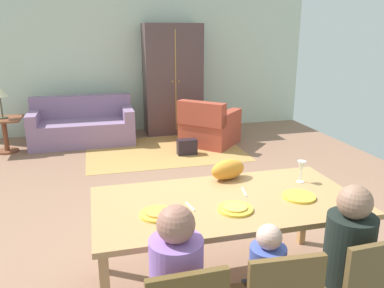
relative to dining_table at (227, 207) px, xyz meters
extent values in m
cube|color=#8F6750|center=(0.06, 1.90, -0.71)|extent=(6.81, 6.71, 0.02)
cube|color=silver|center=(0.06, 5.30, 0.65)|extent=(6.81, 0.10, 2.70)
cube|color=tan|center=(0.00, 0.00, 0.04)|extent=(1.99, 1.00, 0.04)
cube|color=tan|center=(0.93, -0.44, -0.34)|extent=(0.06, 0.06, 0.72)
cube|color=tan|center=(-0.93, 0.44, -0.34)|extent=(0.06, 0.06, 0.72)
cube|color=tan|center=(0.93, 0.44, -0.34)|extent=(0.06, 0.06, 0.72)
cylinder|color=yellow|center=(-0.55, -0.12, 0.07)|extent=(0.25, 0.25, 0.02)
cylinder|color=gold|center=(-0.55, -0.12, 0.09)|extent=(0.17, 0.17, 0.01)
cylinder|color=yellow|center=(0.00, -0.18, 0.07)|extent=(0.25, 0.25, 0.02)
cylinder|color=#E6AA4B|center=(0.00, -0.18, 0.09)|extent=(0.17, 0.17, 0.01)
cylinder|color=yellow|center=(0.55, -0.10, 0.07)|extent=(0.25, 0.25, 0.02)
cylinder|color=silver|center=(0.72, 0.18, 0.07)|extent=(0.06, 0.06, 0.01)
cylinder|color=silver|center=(0.72, 0.18, 0.11)|extent=(0.01, 0.01, 0.09)
cone|color=silver|center=(0.72, 0.18, 0.20)|extent=(0.07, 0.07, 0.09)
cube|color=silver|center=(-0.30, -0.05, 0.07)|extent=(0.04, 0.15, 0.01)
cube|color=silver|center=(0.18, 0.10, 0.07)|extent=(0.04, 0.17, 0.01)
cylinder|color=#9768C3|center=(-0.55, -0.72, -0.02)|extent=(0.30, 0.30, 0.46)
sphere|color=#9E6756|center=(-0.55, -0.72, 0.31)|extent=(0.21, 0.21, 0.21)
cylinder|color=#4557B2|center=(0.00, -0.72, -0.08)|extent=(0.22, 0.22, 0.33)
sphere|color=beige|center=(0.00, -0.72, 0.15)|extent=(0.15, 0.15, 0.15)
cube|color=brown|center=(0.55, -0.97, -0.04)|extent=(0.42, 0.06, 0.42)
cylinder|color=black|center=(0.55, -0.72, -0.02)|extent=(0.30, 0.30, 0.46)
sphere|color=#946B55|center=(0.55, -0.72, 0.31)|extent=(0.21, 0.21, 0.21)
ellipsoid|color=orange|center=(0.15, 0.40, 0.15)|extent=(0.35, 0.24, 0.17)
cube|color=#B68849|center=(0.20, 3.70, -0.69)|extent=(2.60, 1.80, 0.01)
cube|color=gray|center=(-1.14, 4.50, -0.49)|extent=(1.80, 0.84, 0.42)
cube|color=gray|center=(-1.14, 4.84, -0.08)|extent=(1.80, 0.20, 0.40)
cube|color=gray|center=(-1.95, 4.50, -0.18)|extent=(0.18, 0.84, 0.20)
cube|color=gray|center=(-0.33, 4.50, -0.18)|extent=(0.18, 0.84, 0.20)
cube|color=#A8412F|center=(1.07, 3.90, -0.49)|extent=(1.19, 1.19, 0.42)
cube|color=#A8412F|center=(0.84, 3.66, -0.08)|extent=(0.75, 0.73, 0.40)
cube|color=#A8412F|center=(1.31, 3.67, -0.18)|extent=(0.71, 0.73, 0.20)
cube|color=#A8412F|center=(0.83, 4.13, -0.18)|extent=(0.71, 0.73, 0.20)
cube|color=#523C3D|center=(0.61, 4.91, 0.35)|extent=(1.10, 0.56, 2.10)
cube|color=#BE8D41|center=(0.61, 4.63, 0.35)|extent=(0.02, 0.01, 1.89)
sphere|color=#BE8D41|center=(0.55, 4.62, 0.35)|extent=(0.04, 0.04, 0.04)
sphere|color=#BE8D41|center=(0.67, 4.62, 0.35)|extent=(0.04, 0.04, 0.04)
cube|color=brown|center=(-2.39, 4.30, -0.13)|extent=(0.56, 0.56, 0.03)
cylinder|color=brown|center=(-2.39, 4.30, -0.42)|extent=(0.08, 0.08, 0.55)
cylinder|color=brown|center=(-2.39, 4.30, -0.68)|extent=(0.36, 0.36, 0.03)
cylinder|color=#484732|center=(-2.39, 4.30, -0.11)|extent=(0.16, 0.16, 0.02)
cylinder|color=#484732|center=(-2.39, 4.30, 0.07)|extent=(0.02, 0.02, 0.34)
cube|color=black|center=(0.52, 3.40, -0.57)|extent=(0.32, 0.16, 0.26)
camera|label=1|loc=(-0.92, -2.53, 1.30)|focal=36.25mm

